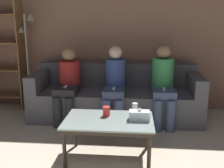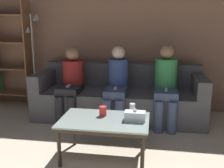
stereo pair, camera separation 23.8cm
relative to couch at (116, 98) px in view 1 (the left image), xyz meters
The scene contains 10 objects.
wall_back 1.12m from the couch, 90.00° to the left, with size 12.00×0.06×2.60m.
couch is the anchor object (origin of this frame).
coffee_table 1.35m from the couch, 89.08° to the right, with size 0.96×0.62×0.46m.
cup_near_left 1.16m from the couch, 74.67° to the right, with size 0.07×0.07×0.11m.
cup_near_right 1.26m from the couch, 90.69° to the right, with size 0.08×0.08×0.11m.
tissue_box 1.39m from the couch, 75.28° to the right, with size 0.22×0.12×0.13m.
standing_lamp 1.61m from the couch, behind, with size 0.31×0.26×1.62m.
seated_person_left_end 0.79m from the couch, 163.40° to the right, with size 0.33×0.66×1.11m.
seated_person_mid_left 0.38m from the couch, 90.00° to the right, with size 0.31×0.68×1.14m.
seated_person_mid_right 0.80m from the couch, 16.36° to the right, with size 0.32×0.66×1.17m.
Camera 1 is at (0.29, -0.34, 1.47)m, focal length 42.00 mm.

